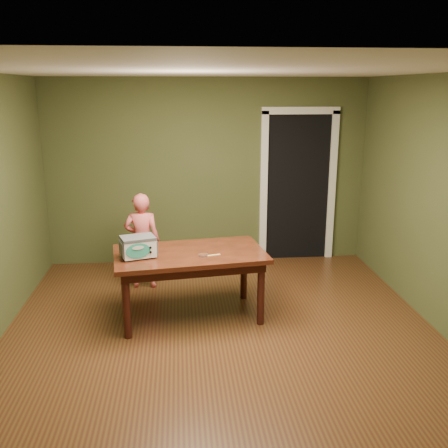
# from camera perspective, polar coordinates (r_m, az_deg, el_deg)

# --- Properties ---
(floor) EXTENTS (5.00, 5.00, 0.00)m
(floor) POSITION_cam_1_polar(r_m,az_deg,el_deg) (5.11, -0.06, -13.36)
(floor) COLOR #533517
(floor) RESTS_ON ground
(room_shell) EXTENTS (4.52, 5.02, 2.61)m
(room_shell) POSITION_cam_1_polar(r_m,az_deg,el_deg) (4.55, -0.06, 5.87)
(room_shell) COLOR #464D29
(room_shell) RESTS_ON ground
(doorway) EXTENTS (1.10, 0.66, 2.25)m
(doorway) POSITION_cam_1_polar(r_m,az_deg,el_deg) (7.58, 7.89, 4.53)
(doorway) COLOR black
(doorway) RESTS_ON ground
(dining_table) EXTENTS (1.70, 1.10, 0.75)m
(dining_table) POSITION_cam_1_polar(r_m,az_deg,el_deg) (5.41, -3.93, -4.21)
(dining_table) COLOR #32140B
(dining_table) RESTS_ON floor
(toy_oven) EXTENTS (0.41, 0.33, 0.22)m
(toy_oven) POSITION_cam_1_polar(r_m,az_deg,el_deg) (5.24, -9.79, -2.50)
(toy_oven) COLOR #4C4F54
(toy_oven) RESTS_ON dining_table
(baking_pan) EXTENTS (0.10, 0.10, 0.02)m
(baking_pan) POSITION_cam_1_polar(r_m,az_deg,el_deg) (5.23, -2.39, -3.58)
(baking_pan) COLOR silver
(baking_pan) RESTS_ON dining_table
(spatula) EXTENTS (0.18, 0.08, 0.01)m
(spatula) POSITION_cam_1_polar(r_m,az_deg,el_deg) (5.24, -1.37, -3.60)
(spatula) COLOR #EBBD66
(spatula) RESTS_ON dining_table
(child) EXTENTS (0.47, 0.32, 1.22)m
(child) POSITION_cam_1_polar(r_m,az_deg,el_deg) (6.30, -9.32, -1.92)
(child) COLOR #EB6062
(child) RESTS_ON floor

